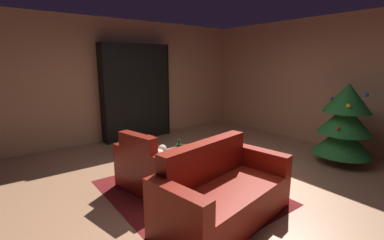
# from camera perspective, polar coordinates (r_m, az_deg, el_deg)

# --- Properties ---
(ground_plane) EXTENTS (7.82, 7.82, 0.00)m
(ground_plane) POSITION_cam_1_polar(r_m,az_deg,el_deg) (4.24, 4.15, -13.12)
(ground_plane) COLOR #B07B57
(wall_back) EXTENTS (6.51, 0.06, 2.76)m
(wall_back) POSITION_cam_1_polar(r_m,az_deg,el_deg) (6.52, 26.82, 7.11)
(wall_back) COLOR tan
(wall_back) RESTS_ON ground
(wall_left) EXTENTS (0.06, 6.64, 2.76)m
(wall_left) POSITION_cam_1_polar(r_m,az_deg,el_deg) (6.62, -14.59, 8.07)
(wall_left) COLOR tan
(wall_left) RESTS_ON ground
(area_rug) EXTENTS (2.38, 1.97, 0.01)m
(area_rug) POSITION_cam_1_polar(r_m,az_deg,el_deg) (3.97, -0.86, -14.93)
(area_rug) COLOR maroon
(area_rug) RESTS_ON ground
(bookshelf_unit) EXTENTS (0.32, 1.63, 2.22)m
(bookshelf_unit) POSITION_cam_1_polar(r_m,az_deg,el_deg) (6.58, -10.80, 5.58)
(bookshelf_unit) COLOR black
(bookshelf_unit) RESTS_ON ground
(armchair_red) EXTENTS (1.08, 0.86, 0.86)m
(armchair_red) POSITION_cam_1_polar(r_m,az_deg,el_deg) (4.01, -8.52, -9.99)
(armchair_red) COLOR maroon
(armchair_red) RESTS_ON ground
(couch_red) EXTENTS (1.07, 1.81, 0.89)m
(couch_red) POSITION_cam_1_polar(r_m,az_deg,el_deg) (3.27, 6.35, -15.32)
(couch_red) COLOR maroon
(couch_red) RESTS_ON ground
(coffee_table) EXTENTS (0.71, 0.71, 0.48)m
(coffee_table) POSITION_cam_1_polar(r_m,az_deg,el_deg) (3.81, -0.29, -9.05)
(coffee_table) COLOR black
(coffee_table) RESTS_ON ground
(book_stack_on_table) EXTENTS (0.22, 0.16, 0.07)m
(book_stack_on_table) POSITION_cam_1_polar(r_m,az_deg,el_deg) (3.73, -0.77, -8.13)
(book_stack_on_table) COLOR #458048
(book_stack_on_table) RESTS_ON coffee_table
(bottle_on_table) EXTENTS (0.07, 0.07, 0.26)m
(bottle_on_table) POSITION_cam_1_polar(r_m,az_deg,el_deg) (3.86, -2.76, -6.40)
(bottle_on_table) COLOR #15552C
(bottle_on_table) RESTS_ON coffee_table
(decorated_tree) EXTENTS (1.00, 1.00, 1.45)m
(decorated_tree) POSITION_cam_1_polar(r_m,az_deg,el_deg) (5.53, 29.51, -0.47)
(decorated_tree) COLOR brown
(decorated_tree) RESTS_ON ground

